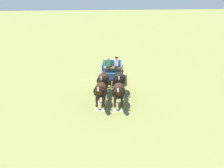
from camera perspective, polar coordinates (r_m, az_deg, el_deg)
The scene contains 7 objects.
ground_plane at distance 25.95m, azimuth 0.25°, elevation 0.69°, with size 220.00×220.00×0.00m, color olive.
show_wagon at distance 25.44m, azimuth 0.23°, elevation 3.14°, with size 5.96×2.48×2.74m.
draft_horse_rear_near at distance 21.90m, azimuth 1.54°, elevation 0.90°, with size 3.00×1.30×2.20m.
draft_horse_rear_off at distance 21.95m, azimuth -1.85°, elevation 0.87°, with size 3.05×1.23×2.17m.
draft_horse_lead_near at distance 19.44m, azimuth 1.39°, elevation -1.53°, with size 2.95×1.23×2.17m.
draft_horse_lead_off at distance 19.48m, azimuth -2.44°, elevation -1.39°, with size 2.95×1.18×2.21m.
sponsor_banner at distance 28.67m, azimuth -1.92°, elevation 3.58°, with size 3.20×0.06×1.10m, color #1959B2.
Camera 1 is at (24.44, -3.37, 8.04)m, focal length 43.39 mm.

